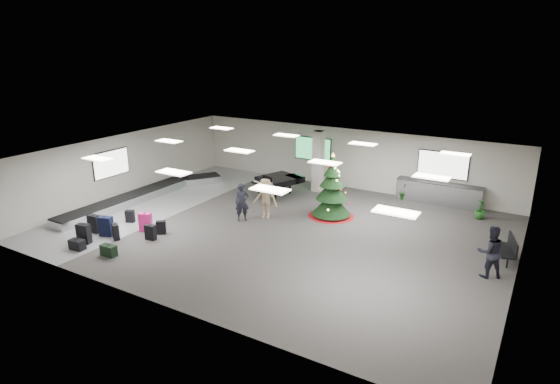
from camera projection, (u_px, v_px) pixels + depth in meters
The scene contains 22 objects.
ground at pixel (280, 229), 19.77m from camera, with size 18.00×18.00×0.00m, color #383433.
room_envelope at pixel (280, 171), 19.79m from camera, with size 18.02×14.02×3.21m.
baggage_carousel at pixel (145, 195), 23.43m from camera, with size 2.28×9.71×0.43m.
service_counter at pixel (439, 193), 22.63m from camera, with size 4.05×0.65×1.08m.
suitcase_0 at pixel (84, 234), 18.22m from camera, with size 0.56×0.39×0.82m.
suitcase_1 at pixel (116, 232), 18.62m from camera, with size 0.46×0.39×0.65m.
pink_suitcase at pixel (145, 222), 19.41m from camera, with size 0.58×0.47×0.81m.
suitcase_3 at pixel (161, 227), 19.14m from camera, with size 0.42×0.39×0.58m.
navy_suitcase at pixel (106, 226), 18.91m from camera, with size 0.61×0.48×0.84m.
suitcase_5 at pixel (94, 224), 19.28m from camera, with size 0.52×0.32×0.77m.
green_duffel at pixel (109, 250), 17.21m from camera, with size 0.62×0.33×0.43m.
suitcase_7 at pixel (151, 232), 18.57m from camera, with size 0.45×0.27×0.64m.
suitcase_8 at pixel (130, 216), 20.39m from camera, with size 0.43×0.34×0.57m.
black_duffel at pixel (77, 245), 17.72m from camera, with size 0.63×0.38×0.41m.
christmas_tree at pixel (332, 195), 20.91m from camera, with size 2.08×2.08×2.97m.
grand_piano at pixel (278, 180), 23.66m from camera, with size 2.22×2.52×1.20m.
bench at pixel (509, 248), 16.66m from camera, with size 0.87×1.54×0.92m.
traveler_a at pixel (242, 202), 20.42m from camera, with size 0.61×0.40×1.68m, color black.
traveler_b at pixel (265, 199), 20.68m from camera, with size 1.18×0.68×1.83m, color #99835E.
traveler_bench at pixel (490, 252), 15.46m from camera, with size 0.88×0.68×1.81m, color black.
potted_plant_left at pixel (404, 191), 23.32m from camera, with size 0.50×0.41×0.92m, color #16471E.
potted_plant_right at pixel (481, 209), 20.75m from camera, with size 0.50×0.50×0.89m, color #16471E.
Camera 1 is at (9.33, -15.80, 7.50)m, focal length 30.00 mm.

